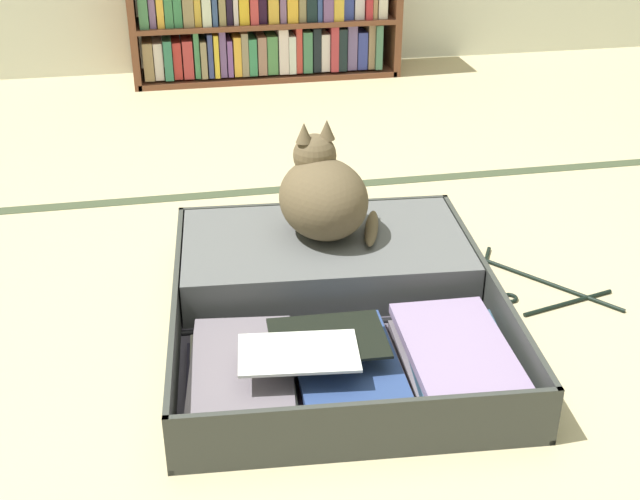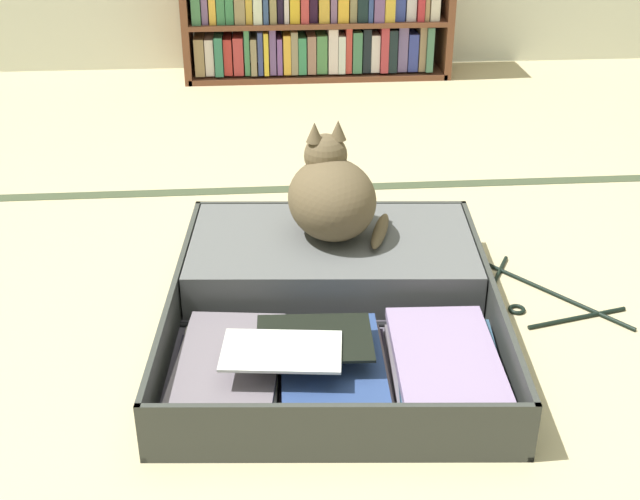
{
  "view_description": "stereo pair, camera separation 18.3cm",
  "coord_description": "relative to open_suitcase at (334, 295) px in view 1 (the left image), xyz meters",
  "views": [
    {
      "loc": [
        -0.29,
        -1.37,
        1.06
      ],
      "look_at": [
        0.01,
        0.25,
        0.18
      ],
      "focal_mm": 47.01,
      "sensor_mm": 36.0,
      "label": 1
    },
    {
      "loc": [
        -0.11,
        -1.39,
        1.06
      ],
      "look_at": [
        0.01,
        0.25,
        0.18
      ],
      "focal_mm": 47.01,
      "sensor_mm": 36.0,
      "label": 2
    }
  ],
  "objects": [
    {
      "name": "black_cat",
      "position": [
        0.01,
        0.18,
        0.18
      ],
      "size": [
        0.29,
        0.29,
        0.28
      ],
      "color": "brown",
      "rests_on": "open_suitcase"
    },
    {
      "name": "tatami_border",
      "position": [
        -0.05,
        0.74,
        -0.05
      ],
      "size": [
        4.8,
        0.05,
        0.0
      ],
      "color": "#3E4A31",
      "rests_on": "ground_plane"
    },
    {
      "name": "clothes_hanger",
      "position": [
        0.5,
        0.04,
        -0.05
      ],
      "size": [
        0.34,
        0.38,
        0.01
      ],
      "color": "black",
      "rests_on": "ground_plane"
    },
    {
      "name": "ground_plane",
      "position": [
        -0.05,
        -0.27,
        -0.05
      ],
      "size": [
        10.0,
        10.0,
        0.0
      ],
      "primitive_type": "plane",
      "color": "#C8B789"
    },
    {
      "name": "open_suitcase",
      "position": [
        0.0,
        0.0,
        0.0
      ],
      "size": [
        0.78,
        0.91,
        0.13
      ],
      "color": "#373A35",
      "rests_on": "ground_plane"
    }
  ]
}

